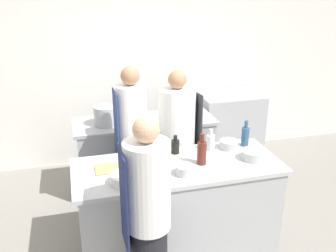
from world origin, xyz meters
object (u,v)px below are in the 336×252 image
Objects in this scene: bottle_olive_oil at (211,142)px; bottle_vinegar at (175,146)px; bottle_cooking_oil at (202,152)px; stockpot at (105,116)px; bowl_ceramic_blue at (253,155)px; chef_at_prep_near at (148,218)px; chef_at_stove at (177,145)px; oven_range at (228,126)px; bottle_wine at (245,136)px; chef_at_pass_far at (132,143)px; bowl_prep_small at (229,144)px; bowl_wooden_salad at (124,179)px; bowl_mixing_large at (185,170)px.

bottle_vinegar is at bearing 176.90° from bottle_olive_oil.
bottle_vinegar is 0.62× the size of bottle_cooking_oil.
bowl_ceramic_blue is at bearing -45.14° from stockpot.
bottle_vinegar is at bearing -28.29° from chef_at_prep_near.
bowl_ceramic_blue is at bearing 30.10° from chef_at_stove.
bowl_ceramic_blue is (-0.55, -1.81, 0.45)m from oven_range.
bottle_wine is at bearing -54.66° from chef_at_prep_near.
chef_at_stove is 0.69m from bottle_cooking_oil.
chef_at_stove is (-1.10, -1.12, 0.32)m from oven_range.
bottle_olive_oil is 0.38m from bottle_wine.
bowl_ceramic_blue is at bearing -64.30° from chef_at_prep_near.
chef_at_pass_far is 1.29m from bowl_ceramic_blue.
bowl_prep_small is at bearing 33.03° from bottle_cooking_oil.
oven_range is 3.76× the size of stockpot.
bottle_vinegar is (0.47, 0.88, 0.16)m from chef_at_prep_near.
oven_range is at bearing 66.03° from bowl_prep_small.
bottle_cooking_oil is at bearing -4.46° from chef_at_stove.
bowl_wooden_salad is (-0.71, -0.83, 0.13)m from chef_at_stove.
bottle_olive_oil is (0.83, 0.86, 0.17)m from chef_at_prep_near.
chef_at_pass_far is 9.07× the size of bottle_vinegar.
stockpot is (-1.26, 1.26, 0.07)m from bowl_ceramic_blue.
bottle_cooking_oil reaches higher than bottle_vinegar.
bottle_cooking_oil is 1.63× the size of bowl_prep_small.
bottle_wine is at bearing -1.22° from bottle_vinegar.
chef_at_pass_far is at bearing -5.18° from chef_at_prep_near.
bottle_vinegar is (0.35, -0.45, 0.12)m from chef_at_pass_far.
bottle_vinegar is at bearing -58.39° from stockpot.
chef_at_stove reaches higher than bottle_cooking_oil.
chef_at_prep_near is at bearing -33.73° from chef_at_stove.
chef_at_prep_near is 0.97× the size of chef_at_pass_far.
chef_at_pass_far reaches higher than bottle_olive_oil.
chef_at_pass_far reaches higher than bottle_cooking_oil.
bowl_mixing_large is (-0.04, -0.44, -0.03)m from bottle_vinegar.
bottle_wine is at bearing -113.58° from chef_at_pass_far.
chef_at_prep_near reaches higher than bowl_wooden_salad.
bottle_vinegar reaches higher than bowl_mixing_large.
bowl_ceramic_blue is (1.03, -0.77, 0.09)m from chef_at_pass_far.
bottle_cooking_oil is 1.84× the size of bowl_mixing_large.
bowl_wooden_salad is (-0.75, -0.17, -0.08)m from bottle_cooking_oil.
oven_range is 6.01× the size of bowl_mixing_large.
bottle_cooking_oil is at bearing -146.97° from bowl_prep_small.
bottle_olive_oil is 0.58m from bowl_mixing_large.
chef_at_prep_near is 8.79× the size of bottle_vinegar.
chef_at_prep_near reaches higher than bottle_wine.
bottle_vinegar is 0.55m from bowl_prep_small.
bowl_prep_small is (0.19, -0.02, -0.04)m from bottle_olive_oil.
bowl_ceramic_blue reaches higher than bowl_wooden_salad.
oven_range is 3.58× the size of bottle_wine.
bottle_vinegar is 0.44m from bowl_mixing_large.
bowl_mixing_large is (-0.17, -0.81, 0.13)m from chef_at_stove.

